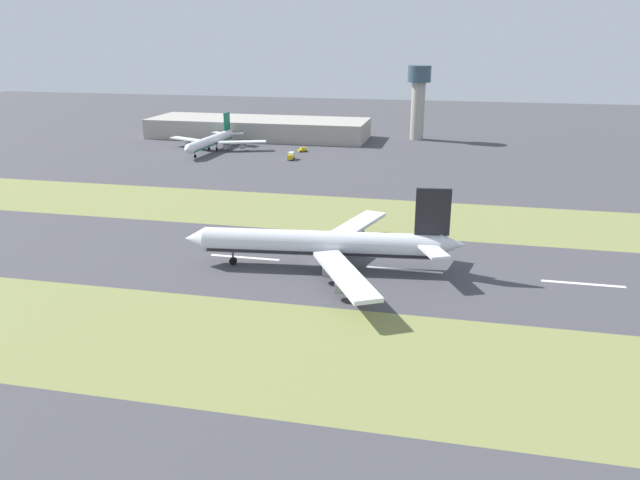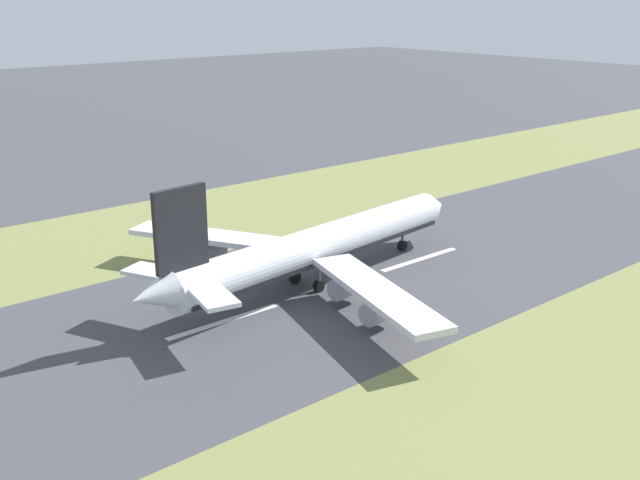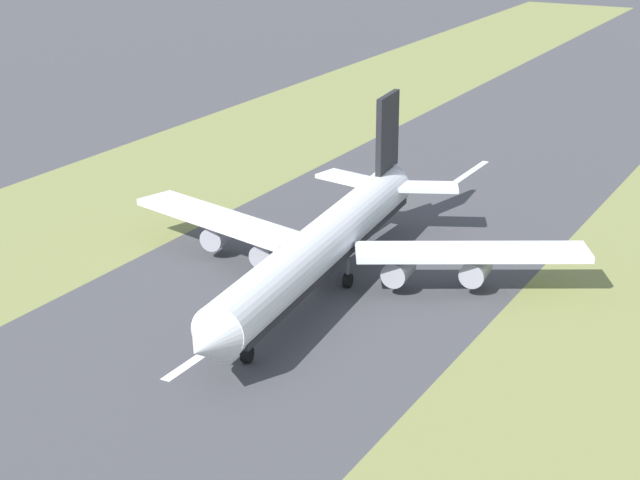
% 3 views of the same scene
% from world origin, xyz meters
% --- Properties ---
extents(ground_plane, '(800.00, 800.00, 0.00)m').
position_xyz_m(ground_plane, '(0.00, 0.00, 0.00)').
color(ground_plane, '#424247').
extents(grass_median_east, '(40.00, 600.00, 0.01)m').
position_xyz_m(grass_median_east, '(45.00, 0.00, 0.00)').
color(grass_median_east, olive).
rests_on(grass_median_east, ground).
extents(centreline_dash_near, '(1.20, 18.00, 0.01)m').
position_xyz_m(centreline_dash_near, '(0.00, -62.15, 0.01)').
color(centreline_dash_near, silver).
rests_on(centreline_dash_near, ground).
extents(centreline_dash_mid, '(1.20, 18.00, 0.01)m').
position_xyz_m(centreline_dash_mid, '(0.00, -22.15, 0.01)').
color(centreline_dash_mid, silver).
rests_on(centreline_dash_mid, ground).
extents(centreline_dash_far, '(1.20, 18.00, 0.01)m').
position_xyz_m(centreline_dash_far, '(0.00, 17.85, 0.01)').
color(centreline_dash_far, silver).
rests_on(centreline_dash_far, ground).
extents(airplane_main_jet, '(63.73, 67.19, 20.20)m').
position_xyz_m(airplane_main_jet, '(-2.71, -4.04, 6.02)').
color(airplane_main_jet, silver).
rests_on(airplane_main_jet, ground).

